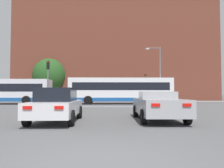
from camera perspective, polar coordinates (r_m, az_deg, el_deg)
name	(u,v)px	position (r m, az deg, el deg)	size (l,w,h in m)	color
ground_plane	(101,161)	(4.43, -2.92, -19.34)	(400.00, 400.00, 0.00)	#545456
stop_line_strip	(107,107)	(21.03, -1.33, -5.95)	(9.25, 0.30, 0.01)	silver
far_pavement	(108,101)	(34.88, -1.17, -4.56)	(70.28, 2.50, 0.01)	gray
brick_civic_building	(116,52)	(47.21, 0.98, 8.42)	(38.53, 15.76, 27.73)	brown
car_saloon_left	(57,105)	(10.20, -14.21, -5.31)	(1.98, 4.35, 1.53)	silver
car_roadster_right	(158,105)	(10.74, 11.87, -5.47)	(2.07, 4.72, 1.37)	#9E9EA3
bus_crossing_lead	(120,90)	(26.40, 2.23, -1.62)	(12.29, 2.75, 3.11)	silver
traffic_light_near_left	(48,76)	(22.46, -16.42, 2.02)	(0.26, 0.31, 4.49)	slate
traffic_light_far_right	(146,83)	(34.85, 8.75, 0.21)	(0.26, 0.31, 4.31)	slate
street_lamp_junction	(158,69)	(26.94, 11.83, 3.84)	(1.84, 0.36, 6.92)	slate
pedestrian_waiting	(155,95)	(35.61, 11.05, -2.81)	(0.39, 0.46, 1.76)	black
tree_by_building	(49,76)	(40.43, -16.08, 2.14)	(5.78, 5.78, 7.50)	#4C3823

